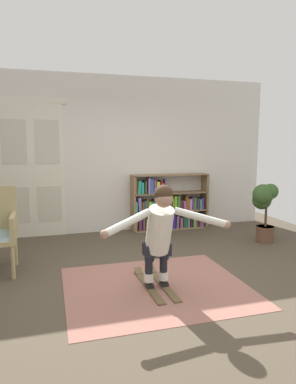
# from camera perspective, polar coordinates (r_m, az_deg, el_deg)

# --- Properties ---
(ground_plane) EXTENTS (7.20, 7.20, 0.00)m
(ground_plane) POSITION_cam_1_polar(r_m,az_deg,el_deg) (4.30, 1.89, -14.59)
(ground_plane) COLOR #4D4133
(back_wall) EXTENTS (6.00, 0.10, 2.90)m
(back_wall) POSITION_cam_1_polar(r_m,az_deg,el_deg) (6.50, -5.15, 6.19)
(back_wall) COLOR silver
(back_wall) RESTS_ON ground
(double_door) EXTENTS (1.22, 0.05, 2.45)m
(double_door) POSITION_cam_1_polar(r_m,az_deg,el_deg) (6.34, -18.78, 3.76)
(double_door) COLOR silver
(double_door) RESTS_ON ground
(rug) EXTENTS (2.09, 1.81, 0.01)m
(rug) POSITION_cam_1_polar(r_m,az_deg,el_deg) (4.14, 1.36, -15.48)
(rug) COLOR #9B6558
(rug) RESTS_ON ground
(bookshelf) EXTENTS (1.51, 0.30, 1.08)m
(bookshelf) POSITION_cam_1_polar(r_m,az_deg,el_deg) (6.64, 3.20, -2.32)
(bookshelf) COLOR olive
(bookshelf) RESTS_ON ground
(potted_plant) EXTENTS (0.42, 0.43, 0.99)m
(potted_plant) POSITION_cam_1_polar(r_m,az_deg,el_deg) (6.12, 18.83, -1.95)
(potted_plant) COLOR brown
(potted_plant) RESTS_ON ground
(skis_pair) EXTENTS (0.29, 0.97, 0.07)m
(skis_pair) POSITION_cam_1_polar(r_m,az_deg,el_deg) (4.16, 1.21, -15.07)
(skis_pair) COLOR brown
(skis_pair) RESTS_ON rug
(person_skier) EXTENTS (1.42, 0.58, 1.15)m
(person_skier) POSITION_cam_1_polar(r_m,az_deg,el_deg) (3.79, 2.03, -6.16)
(person_skier) COLOR white
(person_skier) RESTS_ON skis_pair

